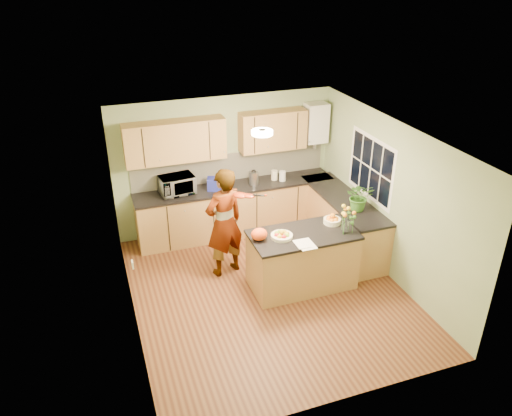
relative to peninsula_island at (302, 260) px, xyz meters
name	(u,v)px	position (x,y,z in m)	size (l,w,h in m)	color
floor	(268,291)	(-0.56, 0.00, -0.46)	(4.50, 4.50, 0.00)	#522817
ceiling	(270,136)	(-0.56, 0.00, 2.04)	(4.00, 4.50, 0.02)	white
wall_back	(225,164)	(-0.56, 2.25, 0.79)	(4.00, 0.02, 2.50)	gray
wall_front	(344,316)	(-0.56, -2.25, 0.79)	(4.00, 0.02, 2.50)	gray
wall_left	(126,244)	(-2.56, 0.00, 0.79)	(0.02, 4.50, 2.50)	gray
wall_right	(390,200)	(1.44, 0.00, 0.79)	(0.02, 4.50, 2.50)	gray
back_counter	(236,209)	(-0.46, 1.95, 0.01)	(3.64, 0.62, 0.94)	#AA7644
right_counter	(342,222)	(1.14, 0.85, 0.01)	(0.62, 2.24, 0.94)	#AA7644
splashback	(231,167)	(-0.46, 2.24, 0.74)	(3.60, 0.02, 0.52)	beige
upper_cabinets	(217,137)	(-0.73, 2.08, 1.39)	(3.20, 0.34, 0.70)	#AA7644
boiler	(316,123)	(1.14, 2.09, 1.43)	(0.40, 0.30, 0.86)	white
window_right	(371,168)	(1.44, 0.60, 1.09)	(0.01, 1.30, 1.05)	white
light_switch	(133,264)	(-2.54, -0.60, 0.84)	(0.02, 0.09, 0.09)	white
ceiling_lamp	(262,132)	(-0.56, 0.30, 2.00)	(0.30, 0.30, 0.07)	#FFEABF
peninsula_island	(302,260)	(0.00, 0.00, 0.00)	(1.61, 0.82, 0.92)	#AA7644
fruit_dish	(282,235)	(-0.35, 0.00, 0.51)	(0.32, 0.32, 0.11)	#F6ECC5
orange_bowl	(332,219)	(0.55, 0.15, 0.53)	(0.27, 0.27, 0.16)	#F6ECC5
flower_vase	(347,214)	(0.60, -0.18, 0.77)	(0.25, 0.25, 0.46)	silver
orange_bag	(259,234)	(-0.68, 0.05, 0.55)	(0.24, 0.20, 0.18)	#FF4D15
papers	(306,244)	(-0.10, -0.30, 0.47)	(0.24, 0.32, 0.01)	white
violinist	(224,223)	(-1.01, 0.75, 0.44)	(0.66, 0.43, 1.81)	tan
violin	(240,195)	(-0.81, 0.53, 0.99)	(0.53, 0.21, 0.11)	#521805
microwave	(177,185)	(-1.50, 1.98, 0.64)	(0.58, 0.39, 0.32)	white
blue_box	(215,184)	(-0.83, 1.92, 0.59)	(0.28, 0.20, 0.22)	navy
kettle	(254,177)	(-0.12, 1.91, 0.61)	(0.17, 0.17, 0.32)	#B1B1B5
jar_cream	(274,175)	(0.30, 1.98, 0.57)	(0.12, 0.12, 0.18)	#F6ECC5
jar_white	(282,176)	(0.42, 1.89, 0.57)	(0.12, 0.12, 0.18)	white
potted_plant	(359,196)	(1.14, 0.39, 0.72)	(0.43, 0.37, 0.48)	#396F25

